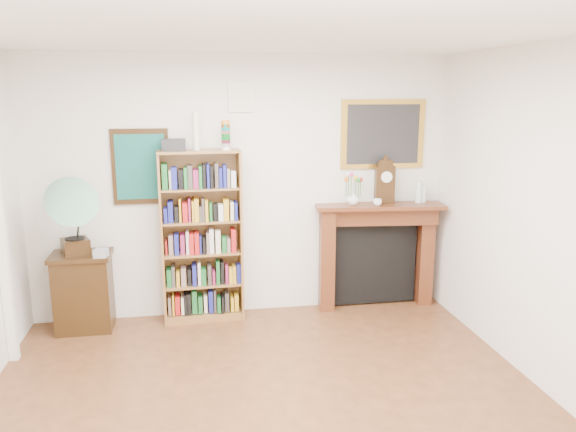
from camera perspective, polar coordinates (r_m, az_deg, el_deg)
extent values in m
cube|color=white|center=(3.51, -1.03, 18.93)|extent=(4.50, 5.00, 0.01)
cube|color=silver|center=(6.06, -4.64, 2.91)|extent=(4.50, 0.01, 2.80)
cube|color=white|center=(5.55, -27.02, -3.03)|extent=(0.08, 0.08, 2.10)
cube|color=black|center=(6.00, -14.73, 4.87)|extent=(0.58, 0.03, 0.78)
cube|color=#125850|center=(5.98, -14.74, 4.84)|extent=(0.50, 0.01, 0.67)
cube|color=white|center=(5.96, -4.78, 11.93)|extent=(0.26, 0.03, 0.30)
cube|color=silver|center=(5.94, -4.77, 11.93)|extent=(0.22, 0.01, 0.26)
cube|color=gold|center=(6.30, 9.61, 8.20)|extent=(0.95, 0.03, 0.75)
cube|color=#262628|center=(6.29, 9.66, 8.18)|extent=(0.82, 0.01, 0.65)
cube|color=brown|center=(5.98, -12.66, -2.26)|extent=(0.03, 0.30, 1.83)
cube|color=brown|center=(5.99, -4.87, -1.97)|extent=(0.03, 0.30, 1.83)
cube|color=brown|center=(5.81, -9.06, 6.50)|extent=(0.85, 0.32, 0.02)
cube|color=brown|center=(6.25, -8.49, -9.89)|extent=(0.85, 0.32, 0.08)
cube|color=brown|center=(6.11, -8.79, -1.79)|extent=(0.84, 0.04, 1.83)
cube|color=brown|center=(6.12, -8.60, -6.81)|extent=(0.80, 0.30, 0.02)
cube|color=brown|center=(6.02, -8.71, -3.71)|extent=(0.80, 0.30, 0.02)
cube|color=brown|center=(5.93, -8.82, -0.50)|extent=(0.80, 0.30, 0.02)
cube|color=brown|center=(5.86, -8.93, 2.79)|extent=(0.80, 0.30, 0.02)
cube|color=black|center=(6.16, -20.04, -7.24)|extent=(0.60, 0.43, 0.81)
cube|color=#4A1B11|center=(6.28, 3.97, -4.46)|extent=(0.18, 0.22, 1.15)
cube|color=#4A1B11|center=(6.64, 13.72, -3.84)|extent=(0.18, 0.22, 1.15)
cube|color=#4A1B11|center=(6.31, 9.13, 0.04)|extent=(1.33, 0.34, 0.19)
cube|color=#4A1B11|center=(6.25, 9.29, 0.99)|extent=(1.44, 0.48, 0.04)
cube|color=black|center=(6.52, 8.76, -4.78)|extent=(0.96, 0.09, 0.92)
cube|color=black|center=(6.04, -20.78, -2.89)|extent=(0.32, 0.32, 0.15)
cylinder|color=black|center=(6.02, -20.84, -2.15)|extent=(0.25, 0.25, 0.01)
cone|color=#2E4335|center=(5.80, -21.37, 0.70)|extent=(0.69, 0.76, 0.64)
cube|color=silver|center=(5.84, -18.48, -3.59)|extent=(0.14, 0.14, 0.08)
cube|color=black|center=(6.28, 9.78, 3.15)|extent=(0.22, 0.13, 0.41)
cylinder|color=white|center=(6.21, 10.00, 3.92)|extent=(0.12, 0.02, 0.12)
cube|color=black|center=(6.25, 9.86, 5.28)|extent=(0.16, 0.11, 0.08)
imported|color=white|center=(6.17, 6.63, 1.80)|extent=(0.16, 0.16, 0.14)
imported|color=white|center=(6.16, 9.08, 1.38)|extent=(0.11, 0.11, 0.07)
cylinder|color=silver|center=(6.40, 13.14, 2.39)|extent=(0.07, 0.07, 0.24)
cylinder|color=silver|center=(6.44, 13.59, 2.25)|extent=(0.06, 0.06, 0.20)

